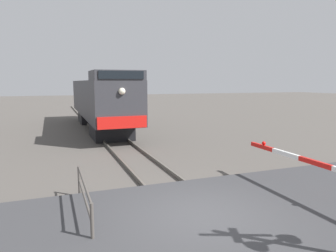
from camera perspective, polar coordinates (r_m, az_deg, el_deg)
ground_plane at (r=8.27m, az=6.55°, el=-16.98°), size 160.00×160.00×0.00m
rail_track_left at (r=7.96m, az=1.74°, el=-17.37°), size 0.08×80.00×0.15m
rail_track_right at (r=8.57m, az=10.99°, el=-15.61°), size 0.08×80.00×0.15m
road_surface at (r=8.24m, az=6.56°, el=-16.50°), size 36.00×5.50×0.16m
locomotive at (r=23.52m, az=-12.27°, el=4.59°), size 2.77×15.18×4.12m
guard_railing at (r=8.52m, az=-15.13°, el=-11.86°), size 0.08×3.17×0.95m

